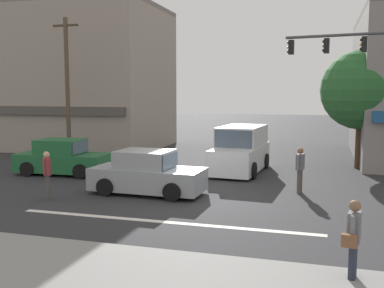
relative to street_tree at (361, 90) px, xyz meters
The scene contains 12 objects.
ground_plane 10.47m from the street_tree, 127.94° to the right, with size 120.00×120.00×0.00m, color #2B2B2D.
lane_marking_stripe 13.26m from the street_tree, 118.20° to the right, with size 9.00×0.24×0.01m, color silver.
building_left_block 18.02m from the street_tree, 167.04° to the left, with size 11.25×8.36×9.21m.
street_tree is the anchor object (origin of this frame).
utility_pole_near_left 14.60m from the street_tree, behind, with size 1.40×0.22×7.44m.
traffic_light_mast 3.82m from the street_tree, 87.86° to the right, with size 4.85×0.89×6.20m.
van_crossing_center 6.49m from the street_tree, 154.34° to the right, with size 2.28×4.71×2.11m.
sedan_approaching_near 14.30m from the street_tree, 157.30° to the right, with size 4.18×2.04×1.58m.
sedan_crossing_leftbound 11.54m from the street_tree, 134.39° to the right, with size 4.16×1.99×1.58m.
pedestrian_foreground_with_bag 14.54m from the street_tree, 94.43° to the right, with size 0.38×0.67×1.67m.
pedestrian_mid_crossing 7.34m from the street_tree, 111.23° to the right, with size 0.31×0.55×1.67m.
pedestrian_far_side 14.78m from the street_tree, 137.56° to the right, with size 0.41×0.45×1.67m.
Camera 1 is at (4.27, -15.21, 3.67)m, focal length 42.00 mm.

